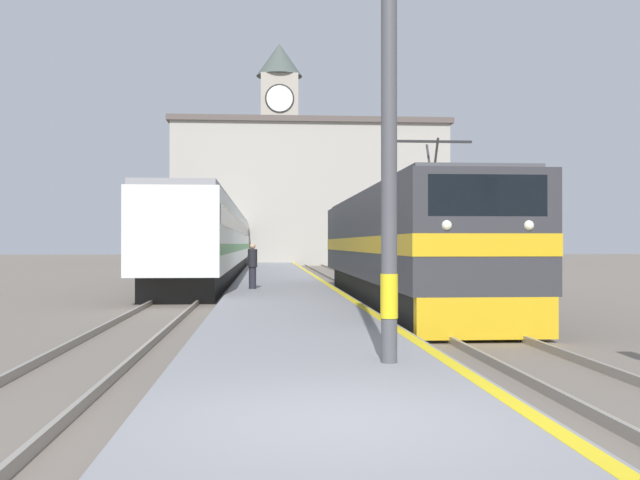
{
  "coord_description": "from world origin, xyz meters",
  "views": [
    {
      "loc": [
        -0.7,
        -6.81,
        1.92
      ],
      "look_at": [
        1.58,
        23.69,
        2.08
      ],
      "focal_mm": 42.0,
      "sensor_mm": 36.0,
      "label": 1
    }
  ],
  "objects_px": {
    "catenary_mast": "(399,54)",
    "clock_tower": "(279,145)",
    "person_on_platform": "(253,265)",
    "locomotive_train": "(399,247)",
    "passenger_train": "(222,241)"
  },
  "relations": [
    {
      "from": "clock_tower",
      "to": "person_on_platform",
      "type": "bearing_deg",
      "value": -92.21
    },
    {
      "from": "person_on_platform",
      "to": "clock_tower",
      "type": "height_order",
      "value": "clock_tower"
    },
    {
      "from": "locomotive_train",
      "to": "clock_tower",
      "type": "relative_size",
      "value": 0.83
    },
    {
      "from": "catenary_mast",
      "to": "clock_tower",
      "type": "xyz_separation_m",
      "value": [
        -0.28,
        67.85,
        7.68
      ]
    },
    {
      "from": "catenary_mast",
      "to": "clock_tower",
      "type": "bearing_deg",
      "value": 90.23
    },
    {
      "from": "locomotive_train",
      "to": "catenary_mast",
      "type": "height_order",
      "value": "catenary_mast"
    },
    {
      "from": "catenary_mast",
      "to": "person_on_platform",
      "type": "relative_size",
      "value": 5.02
    },
    {
      "from": "locomotive_train",
      "to": "catenary_mast",
      "type": "xyz_separation_m",
      "value": [
        -2.42,
        -13.33,
        2.66
      ]
    },
    {
      "from": "passenger_train",
      "to": "catenary_mast",
      "type": "height_order",
      "value": "catenary_mast"
    },
    {
      "from": "passenger_train",
      "to": "catenary_mast",
      "type": "distance_m",
      "value": 39.7
    },
    {
      "from": "locomotive_train",
      "to": "person_on_platform",
      "type": "xyz_separation_m",
      "value": [
        -4.67,
        3.46,
        -0.67
      ]
    },
    {
      "from": "person_on_platform",
      "to": "catenary_mast",
      "type": "bearing_deg",
      "value": -82.38
    },
    {
      "from": "clock_tower",
      "to": "catenary_mast",
      "type": "bearing_deg",
      "value": -89.77
    },
    {
      "from": "locomotive_train",
      "to": "passenger_train",
      "type": "distance_m",
      "value": 26.96
    },
    {
      "from": "person_on_platform",
      "to": "clock_tower",
      "type": "bearing_deg",
      "value": 87.79
    }
  ]
}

